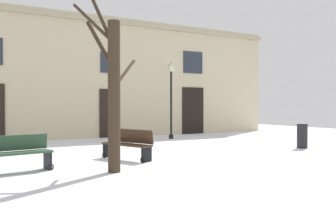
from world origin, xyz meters
The scene contains 7 objects.
ground_plane centered at (0.00, 0.00, 0.00)m, with size 32.33×32.33×0.00m, color white.
building_facade centered at (0.00, 7.94, 3.07)m, with size 20.21×0.60×6.03m.
tree_center centered at (-3.17, -1.36, 2.00)m, with size 1.73×1.44×4.37m.
streetlamp centered at (2.45, 5.55, 2.23)m, with size 0.30×0.30×3.63m.
litter_bin centered at (4.71, -0.24, 0.45)m, with size 0.41×0.41×0.89m.
bench_by_litter_bin centered at (-5.18, -0.35, 0.45)m, with size 1.65×0.75×0.88m.
bench_back_to_back_left centered at (-2.05, 0.34, 0.46)m, with size 1.04×1.78×0.89m.
Camera 1 is at (-6.34, -9.60, 1.56)m, focal length 39.35 mm.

